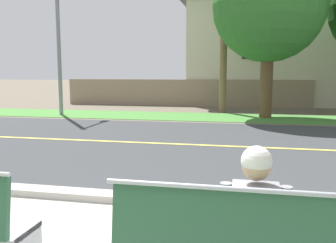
% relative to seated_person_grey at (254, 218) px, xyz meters
% --- Properties ---
extents(ground_plane, '(140.00, 140.00, 0.00)m').
position_rel_seated_person_grey_xyz_m(ground_plane, '(-1.46, 7.54, -0.68)').
color(ground_plane, '#665B4C').
extents(curb_edge, '(44.00, 0.30, 0.11)m').
position_rel_seated_person_grey_xyz_m(curb_edge, '(-1.46, 1.89, -0.62)').
color(curb_edge, '#ADA89E').
rests_on(curb_edge, ground_plane).
extents(street_asphalt, '(52.00, 8.00, 0.01)m').
position_rel_seated_person_grey_xyz_m(street_asphalt, '(-1.46, 6.04, -0.67)').
color(street_asphalt, '#383A3D').
rests_on(street_asphalt, ground_plane).
extents(road_centre_line, '(48.00, 0.14, 0.01)m').
position_rel_seated_person_grey_xyz_m(road_centre_line, '(-1.46, 6.04, -0.67)').
color(road_centre_line, '#E0CC4C').
rests_on(road_centre_line, ground_plane).
extents(far_verge_grass, '(48.00, 2.80, 0.02)m').
position_rel_seated_person_grey_xyz_m(far_verge_grass, '(-1.46, 11.76, -0.67)').
color(far_verge_grass, '#478438').
rests_on(far_verge_grass, ground_plane).
extents(seated_person_grey, '(0.52, 0.68, 1.25)m').
position_rel_seated_person_grey_xyz_m(seated_person_grey, '(0.00, 0.00, 0.00)').
color(seated_person_grey, black).
rests_on(seated_person_grey, ground_plane).
extents(streetlamp, '(0.24, 2.10, 7.72)m').
position_rel_seated_person_grey_xyz_m(streetlamp, '(-7.66, 11.55, 3.70)').
color(streetlamp, gray).
rests_on(streetlamp, ground_plane).
extents(garden_wall, '(13.00, 0.36, 1.40)m').
position_rel_seated_person_grey_xyz_m(garden_wall, '(-3.27, 16.53, 0.02)').
color(garden_wall, gray).
rests_on(garden_wall, ground_plane).
extents(house_across_street, '(13.48, 6.91, 6.23)m').
position_rel_seated_person_grey_xyz_m(house_across_street, '(3.05, 19.73, 2.48)').
color(house_across_street, beige).
rests_on(house_across_street, ground_plane).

